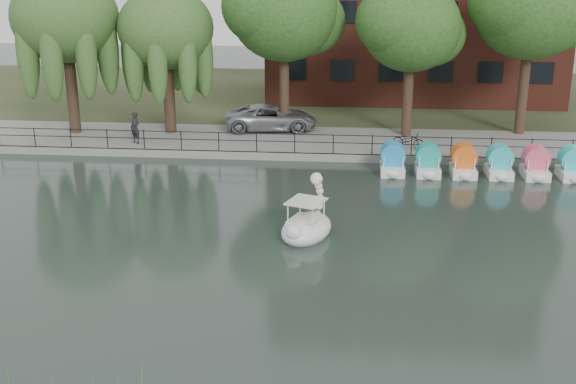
# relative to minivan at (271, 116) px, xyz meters

# --- Properties ---
(ground_plane) EXTENTS (120.00, 120.00, 0.00)m
(ground_plane) POSITION_rel_minivan_xyz_m (1.78, -17.98, -1.25)
(ground_plane) COLOR #36423C
(promenade) EXTENTS (40.00, 6.00, 0.40)m
(promenade) POSITION_rel_minivan_xyz_m (1.78, -1.98, -1.05)
(promenade) COLOR gray
(promenade) RESTS_ON ground_plane
(kerb) EXTENTS (40.00, 0.25, 0.40)m
(kerb) POSITION_rel_minivan_xyz_m (1.78, -4.93, -1.05)
(kerb) COLOR gray
(kerb) RESTS_ON ground_plane
(land_strip) EXTENTS (60.00, 22.00, 0.36)m
(land_strip) POSITION_rel_minivan_xyz_m (1.78, 12.02, -1.07)
(land_strip) COLOR #47512D
(land_strip) RESTS_ON ground_plane
(railing) EXTENTS (32.00, 0.05, 1.00)m
(railing) POSITION_rel_minivan_xyz_m (1.78, -4.73, -0.10)
(railing) COLOR black
(railing) RESTS_ON promenade
(willow_left) EXTENTS (5.88, 5.88, 9.01)m
(willow_left) POSITION_rel_minivan_xyz_m (-11.22, -1.48, 5.62)
(willow_left) COLOR #473323
(willow_left) RESTS_ON promenade
(willow_mid) EXTENTS (5.32, 5.32, 8.15)m
(willow_mid) POSITION_rel_minivan_xyz_m (-5.72, -0.98, 5.00)
(willow_mid) COLOR #473323
(willow_mid) RESTS_ON promenade
(broadleaf_center) EXTENTS (6.00, 6.00, 9.25)m
(broadleaf_center) POSITION_rel_minivan_xyz_m (0.78, 0.02, 5.81)
(broadleaf_center) COLOR #473323
(broadleaf_center) RESTS_ON promenade
(broadleaf_right) EXTENTS (5.40, 5.40, 8.32)m
(broadleaf_right) POSITION_rel_minivan_xyz_m (7.78, -0.48, 5.14)
(broadleaf_right) COLOR #473323
(broadleaf_right) RESTS_ON promenade
(broadleaf_far) EXTENTS (6.30, 6.30, 9.71)m
(broadleaf_far) POSITION_rel_minivan_xyz_m (14.28, 0.52, 6.15)
(broadleaf_far) COLOR #473323
(broadleaf_far) RESTS_ON promenade
(minivan) EXTENTS (3.59, 6.41, 1.69)m
(minivan) POSITION_rel_minivan_xyz_m (0.00, 0.00, 0.00)
(minivan) COLOR gray
(minivan) RESTS_ON promenade
(bicycle) EXTENTS (1.18, 1.82, 1.00)m
(bicycle) POSITION_rel_minivan_xyz_m (7.72, -3.49, -0.35)
(bicycle) COLOR gray
(bicycle) RESTS_ON promenade
(pedestrian) EXTENTS (0.86, 0.78, 1.98)m
(pedestrian) POSITION_rel_minivan_xyz_m (-6.98, -3.72, 0.14)
(pedestrian) COLOR black
(pedestrian) RESTS_ON promenade
(swan_boat) EXTENTS (2.54, 3.13, 2.30)m
(swan_boat) POSITION_rel_minivan_xyz_m (3.13, -15.33, -0.74)
(swan_boat) COLOR white
(swan_boat) RESTS_ON ground_plane
(pedal_boat_row) EXTENTS (11.35, 1.70, 1.40)m
(pedal_boat_row) POSITION_rel_minivan_xyz_m (11.84, -6.77, -0.64)
(pedal_boat_row) COLOR white
(pedal_boat_row) RESTS_ON ground_plane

